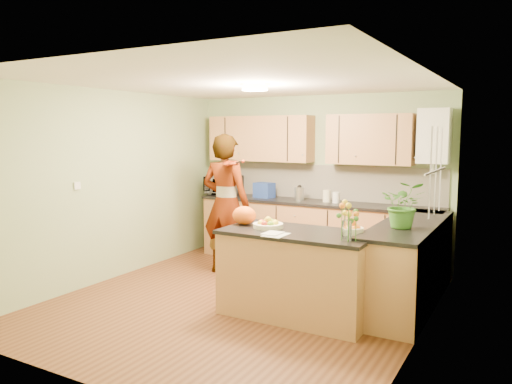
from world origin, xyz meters
The scene contains 28 objects.
floor centered at (0.00, 0.00, 0.00)m, with size 4.50×4.50×0.00m, color #522B17.
ceiling centered at (0.00, 0.00, 2.50)m, with size 4.00×4.50×0.02m, color white.
wall_back centered at (0.00, 2.25, 1.25)m, with size 4.00×0.02×2.50m, color #94AD7B.
wall_front centered at (0.00, -2.25, 1.25)m, with size 4.00×0.02×2.50m, color #94AD7B.
wall_left centered at (-2.00, 0.00, 1.25)m, with size 0.02×4.50×2.50m, color #94AD7B.
wall_right centered at (2.00, 0.00, 1.25)m, with size 0.02×4.50×2.50m, color #94AD7B.
back_counter centered at (0.10, 1.95, 0.47)m, with size 3.64×0.62×0.94m.
right_counter centered at (1.70, 0.85, 0.47)m, with size 0.62×2.24×0.94m.
splashback centered at (0.10, 2.23, 1.20)m, with size 3.60×0.02×0.52m, color white.
upper_cabinets centered at (-0.18, 2.08, 1.85)m, with size 3.20×0.34×0.70m.
boiler centered at (1.70, 2.09, 1.90)m, with size 0.40×0.30×0.86m.
window_right centered at (1.99, 0.60, 1.55)m, with size 0.01×1.30×1.05m.
light_switch centered at (-1.99, -0.60, 1.30)m, with size 0.02×0.09×0.09m, color white.
ceiling_lamp centered at (0.00, 0.30, 2.46)m, with size 0.30×0.30×0.07m.
peninsula_island centered at (0.74, -0.10, 0.46)m, with size 1.60×0.82×0.92m.
fruit_dish centered at (0.39, -0.10, 0.96)m, with size 0.33×0.33×0.11m.
orange_bowl centered at (1.29, 0.05, 0.97)m, with size 0.22×0.22×0.13m.
flower_vase centered at (1.34, -0.28, 1.20)m, with size 0.23×0.23×0.43m.
orange_bag centered at (0.06, -0.05, 1.02)m, with size 0.28×0.23×0.21m, color #EB5C13.
papers centered at (0.64, -0.40, 0.92)m, with size 0.20×0.28×0.01m, color silver.
violinist centered at (-0.81, 0.91, 0.97)m, with size 0.70×0.46×1.93m, color tan.
violin centered at (-0.61, 0.69, 1.54)m, with size 0.60×0.24×0.12m, color #560D05, non-canonical shape.
microwave centered at (-1.53, 1.97, 1.09)m, with size 0.55×0.38×0.31m, color white.
blue_box centered at (-0.77, 1.96, 1.06)m, with size 0.29×0.21×0.23m, color navy.
kettle centered at (-0.16, 1.94, 1.05)m, with size 0.14×0.14×0.27m.
jar_cream centered at (0.26, 1.97, 1.03)m, with size 0.11×0.11×0.17m, color beige.
jar_white centered at (0.42, 1.93, 1.02)m, with size 0.10×0.10×0.16m, color white.
potted_plant centered at (1.70, 0.48, 1.19)m, with size 0.45×0.39×0.50m, color #3B7928.
Camera 1 is at (2.88, -4.81, 1.94)m, focal length 35.00 mm.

